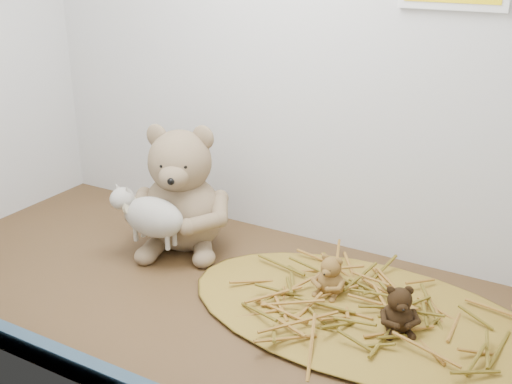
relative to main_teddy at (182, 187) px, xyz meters
The scene contains 7 objects.
alcove_shell 36.24cm from the main_teddy, 17.50° to the right, with size 120.40×60.20×90.40cm.
front_rail 47.01cm from the main_teddy, 69.58° to the right, with size 119.28×2.20×3.60cm, color #334F61.
straw_bed 44.20cm from the main_teddy, ahead, with size 62.75×36.43×1.21cm, color brown.
main_teddy is the anchor object (origin of this frame).
toy_lamb 9.70cm from the main_teddy, 90.00° to the right, with size 16.77×10.23×10.84cm, color #B0A99E, non-canonical shape.
mini_teddy_tan 36.14cm from the main_teddy, ahead, with size 5.98×6.31×7.41cm, color olive, non-canonical shape.
mini_teddy_brown 50.31cm from the main_teddy, 10.93° to the right, with size 6.40×6.76×7.94cm, color black, non-canonical shape.
Camera 1 is at (57.05, -82.41, 59.49)cm, focal length 45.00 mm.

